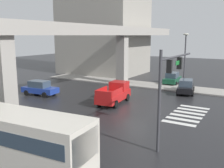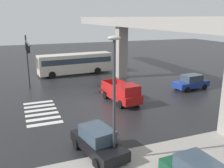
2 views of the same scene
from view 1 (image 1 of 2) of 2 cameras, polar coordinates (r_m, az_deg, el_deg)
ground_plane at (r=26.00m, az=5.07°, el=-4.96°), size 120.00×120.00×0.00m
crosswalk_stripes at (r=24.31m, az=16.29°, el=-6.46°), size 6.05×2.80×0.01m
elevated_overpass at (r=28.58m, az=-7.16°, el=10.68°), size 53.16×2.28×8.20m
sidewalk_east at (r=36.49m, az=9.65°, el=-0.39°), size 4.00×36.00×0.15m
pickup_truck at (r=27.12m, az=0.64°, el=-2.10°), size 5.28×2.50×2.08m
city_bus at (r=15.66m, az=-22.85°, el=-9.88°), size 3.35×10.95×2.99m
sedan_blue at (r=31.77m, az=-15.64°, el=-0.85°), size 2.30×4.46×1.72m
sedan_dark_green at (r=38.55m, az=13.15°, el=1.25°), size 4.41×2.18×1.72m
sedan_black at (r=32.74m, az=15.98°, el=-0.54°), size 4.56×2.58×1.72m
traffic_signal_mast at (r=16.82m, az=12.58°, el=1.50°), size 6.49×0.32×6.20m
street_lamp_near_corner at (r=33.50m, az=15.81°, el=6.12°), size 0.44×0.70×7.24m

